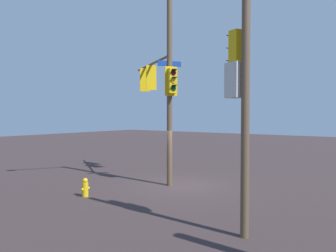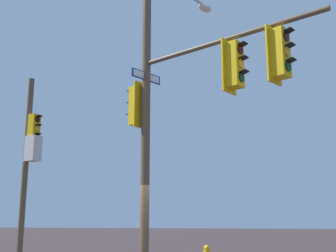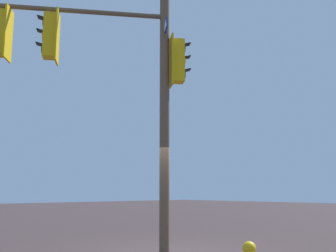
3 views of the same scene
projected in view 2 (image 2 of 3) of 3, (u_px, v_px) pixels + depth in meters
main_signal_pole_assembly at (178, 84)px, 10.87m from camera, size 5.68×4.90×9.15m
secondary_pole_assembly at (29, 154)px, 15.38m from camera, size 0.59×0.76×6.91m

